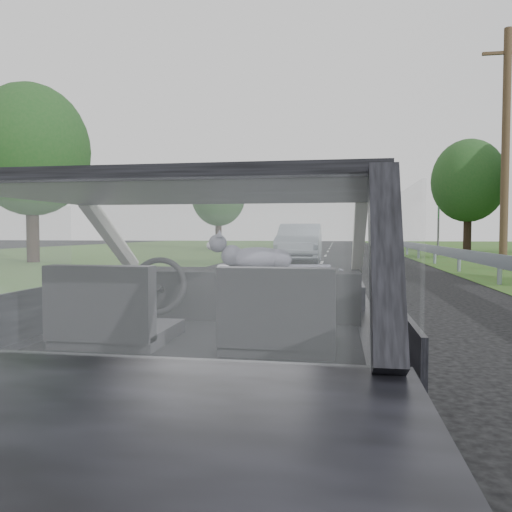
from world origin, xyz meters
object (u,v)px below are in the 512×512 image
(subject_car, at_px, (209,332))
(other_car, at_px, (300,243))
(cat, at_px, (258,257))
(highway_sign, at_px, (438,231))
(utility_pole, at_px, (505,150))

(subject_car, relative_size, other_car, 0.82)
(cat, height_order, highway_sign, highway_sign)
(other_car, bearing_deg, highway_sign, 44.48)
(other_car, distance_m, highway_sign, 9.64)
(subject_car, height_order, highway_sign, highway_sign)
(cat, relative_size, utility_pole, 0.07)
(highway_sign, bearing_deg, other_car, -125.56)
(cat, bearing_deg, utility_pole, 54.89)
(highway_sign, height_order, utility_pole, utility_pole)
(highway_sign, xyz_separation_m, utility_pole, (0.16, -10.05, 2.64))
(other_car, bearing_deg, cat, -87.13)
(subject_car, relative_size, highway_sign, 1.55)
(utility_pole, bearing_deg, subject_car, -111.83)
(utility_pole, bearing_deg, other_car, 155.13)
(highway_sign, distance_m, utility_pole, 10.39)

